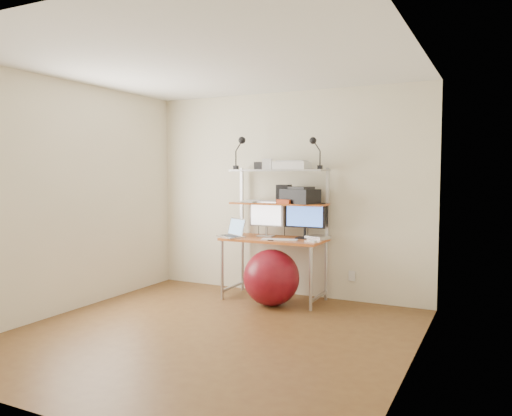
{
  "coord_description": "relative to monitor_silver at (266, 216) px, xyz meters",
  "views": [
    {
      "loc": [
        2.41,
        -3.9,
        1.51
      ],
      "look_at": [
        -0.09,
        1.15,
        1.11
      ],
      "focal_mm": 35.0,
      "sensor_mm": 36.0,
      "label": 1
    }
  ],
  "objects": [
    {
      "name": "room",
      "position": [
        0.14,
        -1.53,
        0.26
      ],
      "size": [
        3.6,
        3.6,
        3.6
      ],
      "color": "brown",
      "rests_on": "ground"
    },
    {
      "name": "computer_desk",
      "position": [
        0.14,
        -0.03,
        -0.04
      ],
      "size": [
        1.2,
        0.6,
        1.57
      ],
      "color": "#C75B26",
      "rests_on": "ground"
    },
    {
      "name": "wall_outlet",
      "position": [
        0.99,
        0.25,
        -0.69
      ],
      "size": [
        0.08,
        0.01,
        0.12
      ],
      "primitive_type": "cube",
      "color": "silver",
      "rests_on": "room"
    },
    {
      "name": "monitor_silver",
      "position": [
        0.0,
        0.0,
        0.0
      ],
      "size": [
        0.43,
        0.16,
        0.47
      ],
      "rotation": [
        0.0,
        0.0,
        0.08
      ],
      "color": "#B4B4B9",
      "rests_on": "desktop"
    },
    {
      "name": "monitor_black",
      "position": [
        0.48,
        0.04,
        -0.0
      ],
      "size": [
        0.5,
        0.14,
        0.5
      ],
      "rotation": [
        0.0,
        0.0,
        0.0
      ],
      "color": "black",
      "rests_on": "desktop"
    },
    {
      "name": "laptop",
      "position": [
        -0.34,
        -0.21,
        -0.21
      ],
      "size": [
        0.41,
        0.38,
        0.28
      ],
      "rotation": [
        0.0,
        0.0,
        -0.5
      ],
      "color": "#BABABE",
      "rests_on": "desktop"
    },
    {
      "name": "keyboard",
      "position": [
        0.27,
        -0.23,
        -0.25
      ],
      "size": [
        0.43,
        0.2,
        0.01
      ],
      "primitive_type": "cube",
      "rotation": [
        0.0,
        0.0,
        0.22
      ],
      "color": "silver",
      "rests_on": "desktop"
    },
    {
      "name": "mouse",
      "position": [
        0.68,
        -0.24,
        -0.24
      ],
      "size": [
        0.09,
        0.07,
        0.02
      ],
      "primitive_type": "cube",
      "rotation": [
        0.0,
        0.0,
        -0.32
      ],
      "color": "silver",
      "rests_on": "desktop"
    },
    {
      "name": "mac_mini",
      "position": [
        0.64,
        0.04,
        -0.23
      ],
      "size": [
        0.28,
        0.28,
        0.04
      ],
      "primitive_type": "cube",
      "rotation": [
        0.0,
        0.0,
        -0.28
      ],
      "color": "#BABABE",
      "rests_on": "desktop"
    },
    {
      "name": "phone",
      "position": [
        0.19,
        -0.26,
        -0.25
      ],
      "size": [
        0.08,
        0.13,
        0.01
      ],
      "primitive_type": "cube",
      "rotation": [
        0.0,
        0.0,
        0.17
      ],
      "color": "black",
      "rests_on": "desktop"
    },
    {
      "name": "printer",
      "position": [
        0.42,
        0.03,
        0.25
      ],
      "size": [
        0.48,
        0.4,
        0.2
      ],
      "rotation": [
        0.0,
        0.0,
        -0.33
      ],
      "color": "black",
      "rests_on": "mid_shelf"
    },
    {
      "name": "nas_cube",
      "position": [
        0.21,
        0.04,
        0.27
      ],
      "size": [
        0.15,
        0.15,
        0.22
      ],
      "primitive_type": "cube",
      "rotation": [
        0.0,
        0.0,
        0.03
      ],
      "color": "black",
      "rests_on": "mid_shelf"
    },
    {
      "name": "red_box",
      "position": [
        0.27,
        -0.07,
        0.18
      ],
      "size": [
        0.19,
        0.14,
        0.05
      ],
      "primitive_type": "cube",
      "rotation": [
        0.0,
        0.0,
        -0.16
      ],
      "color": "#B53F1C",
      "rests_on": "mid_shelf"
    },
    {
      "name": "scanner",
      "position": [
        0.33,
        0.01,
        0.61
      ],
      "size": [
        0.4,
        0.27,
        0.11
      ],
      "rotation": [
        0.0,
        0.0,
        -0.02
      ],
      "color": "silver",
      "rests_on": "top_shelf"
    },
    {
      "name": "box_white",
      "position": [
        0.01,
        -0.01,
        0.62
      ],
      "size": [
        0.13,
        0.12,
        0.13
      ],
      "primitive_type": "cube",
      "rotation": [
        0.0,
        0.0,
        0.24
      ],
      "color": "silver",
      "rests_on": "top_shelf"
    },
    {
      "name": "box_grey",
      "position": [
        -0.15,
        0.07,
        0.6
      ],
      "size": [
        0.12,
        0.12,
        0.09
      ],
      "primitive_type": "cube",
      "rotation": [
        0.0,
        0.0,
        0.33
      ],
      "color": "#2C2C2E",
      "rests_on": "top_shelf"
    },
    {
      "name": "clip_lamp_left",
      "position": [
        -0.33,
        -0.05,
        0.85
      ],
      "size": [
        0.16,
        0.09,
        0.4
      ],
      "color": "black",
      "rests_on": "top_shelf"
    },
    {
      "name": "clip_lamp_right",
      "position": [
        0.62,
        -0.03,
        0.82
      ],
      "size": [
        0.15,
        0.08,
        0.37
      ],
      "color": "black",
      "rests_on": "top_shelf"
    },
    {
      "name": "exercise_ball",
      "position": [
        0.22,
        -0.34,
        -0.67
      ],
      "size": [
        0.64,
        0.64,
        0.64
      ],
      "primitive_type": "sphere",
      "color": "maroon",
      "rests_on": "floor"
    },
    {
      "name": "paper_stack",
      "position": [
        -0.22,
        0.04,
        0.17
      ],
      "size": [
        0.42,
        0.4,
        0.02
      ],
      "color": "white",
      "rests_on": "mid_shelf"
    }
  ]
}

